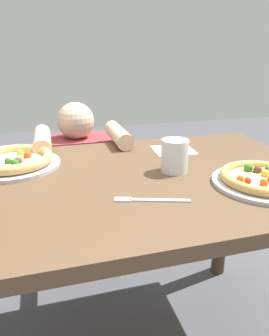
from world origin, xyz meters
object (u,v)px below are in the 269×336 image
Objects in this scene: water_cup_clear at (175,156)px; fork at (148,200)px; pizza_near at (263,179)px; pizza_far at (13,161)px; diner_seated at (81,195)px.

water_cup_clear is 0.55× the size of fork.
pizza_far is at bearing 153.07° from pizza_near.
water_cup_clear is at bearing -20.54° from pizza_far.
fork is (-0.15, -0.18, -0.05)m from water_cup_clear.
diner_seated reaches higher than water_cup_clear.
water_cup_clear is 0.12× the size of diner_seated.
pizza_far reaches higher than pizza_near.
water_cup_clear is at bearing 140.09° from pizza_near.
water_cup_clear reaches higher than pizza_near.
pizza_far is at bearing -121.42° from diner_seated.
pizza_far is (-0.73, 0.37, 0.00)m from pizza_near.
fork is (-0.36, -0.01, -0.02)m from pizza_near.
pizza_far is 0.56m from water_cup_clear.
pizza_far is at bearing 134.17° from fork.
pizza_far reaches higher than fork.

